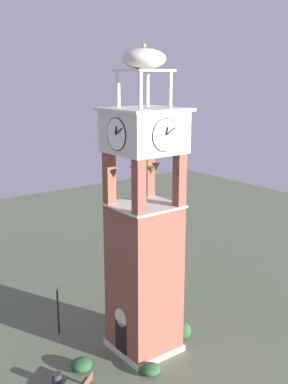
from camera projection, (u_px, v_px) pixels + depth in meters
The scene contains 7 objects.
ground at pixel (144, 347), 28.65m from camera, with size 80.00×80.00×0.00m, color #5B664C.
clock_tower at pixel (144, 238), 26.96m from camera, with size 3.96×3.96×17.76m.
lamp_post at pixel (58, 299), 29.66m from camera, with size 0.36×0.36×3.36m.
trash_bin at pixel (57, 380), 24.90m from camera, with size 0.52×0.52×0.80m, color #2D2D33.
shrub_near_entry at pixel (183, 330), 29.50m from camera, with size 1.04×1.04×1.10m, color #28562D.
shrub_left_of_tower at pixel (151, 369), 25.98m from camera, with size 1.10×1.10×0.61m, color #28562D.
shrub_behind_bench at pixel (82, 365), 26.30m from camera, with size 1.19×1.19×0.72m, color #28562D.
Camera 1 is at (20.31, -15.48, 16.08)m, focal length 43.90 mm.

